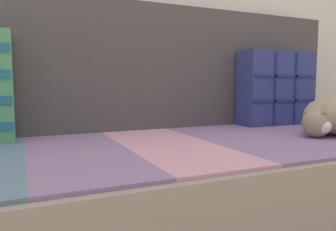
{
  "coord_description": "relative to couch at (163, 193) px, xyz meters",
  "views": [
    {
      "loc": [
        -0.45,
        -0.93,
        0.56
      ],
      "look_at": [
        -0.02,
        0.02,
        0.46
      ],
      "focal_mm": 35.0,
      "sensor_mm": 36.0,
      "label": 1
    }
  ],
  "objects": [
    {
      "name": "sofa_backrest",
      "position": [
        0.0,
        0.38,
        0.46
      ],
      "size": [
        2.14,
        0.14,
        0.55
      ],
      "color": "#474242",
      "rests_on": "couch"
    },
    {
      "name": "throw_pillow_quilted",
      "position": [
        0.71,
        0.23,
        0.36
      ],
      "size": [
        0.39,
        0.14,
        0.36
      ],
      "color": "navy",
      "rests_on": "couch"
    },
    {
      "name": "couch",
      "position": [
        0.0,
        0.0,
        0.0
      ],
      "size": [
        2.19,
        0.9,
        0.36
      ],
      "color": "#3D3838",
      "rests_on": "ground_plane"
    }
  ]
}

